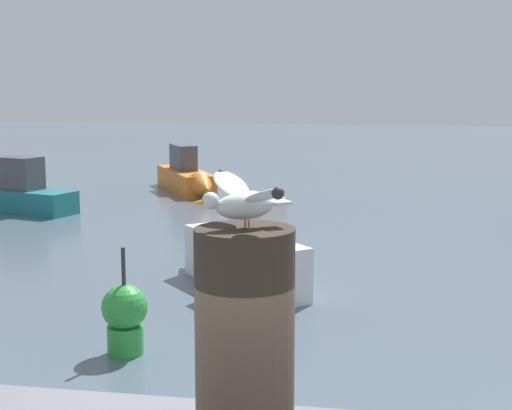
{
  "coord_description": "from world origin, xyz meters",
  "views": [
    {
      "loc": [
        0.99,
        -3.32,
        3.24
      ],
      "look_at": [
        0.47,
        -0.31,
        2.76
      ],
      "focal_mm": 53.77,
      "sensor_mm": 36.0,
      "label": 1
    }
  ],
  "objects_px": {
    "boat_orange": "(188,178)",
    "channel_buoy": "(125,316)",
    "boat_white": "(239,253)",
    "seagull": "(243,199)",
    "mooring_post": "(245,348)"
  },
  "relations": [
    {
      "from": "channel_buoy",
      "to": "mooring_post",
      "type": "bearing_deg",
      "value": -65.94
    },
    {
      "from": "mooring_post",
      "to": "boat_white",
      "type": "xyz_separation_m",
      "value": [
        -1.84,
        9.19,
        -1.71
      ]
    },
    {
      "from": "boat_orange",
      "to": "channel_buoy",
      "type": "height_order",
      "value": "boat_orange"
    },
    {
      "from": "seagull",
      "to": "boat_orange",
      "type": "relative_size",
      "value": 0.13
    },
    {
      "from": "boat_white",
      "to": "channel_buoy",
      "type": "height_order",
      "value": "boat_white"
    },
    {
      "from": "boat_white",
      "to": "boat_orange",
      "type": "xyz_separation_m",
      "value": [
        -3.67,
        10.56,
        -0.09
      ]
    },
    {
      "from": "boat_orange",
      "to": "channel_buoy",
      "type": "xyz_separation_m",
      "value": [
        2.93,
        -13.97,
        0.03
      ]
    },
    {
      "from": "boat_white",
      "to": "seagull",
      "type": "bearing_deg",
      "value": -78.67
    },
    {
      "from": "mooring_post",
      "to": "boat_orange",
      "type": "relative_size",
      "value": 0.22
    },
    {
      "from": "seagull",
      "to": "channel_buoy",
      "type": "height_order",
      "value": "seagull"
    },
    {
      "from": "mooring_post",
      "to": "boat_orange",
      "type": "height_order",
      "value": "mooring_post"
    },
    {
      "from": "channel_buoy",
      "to": "boat_white",
      "type": "bearing_deg",
      "value": 77.8
    },
    {
      "from": "channel_buoy",
      "to": "boat_orange",
      "type": "bearing_deg",
      "value": 101.85
    },
    {
      "from": "boat_orange",
      "to": "seagull",
      "type": "bearing_deg",
      "value": -74.41
    },
    {
      "from": "mooring_post",
      "to": "channel_buoy",
      "type": "relative_size",
      "value": 0.7
    }
  ]
}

